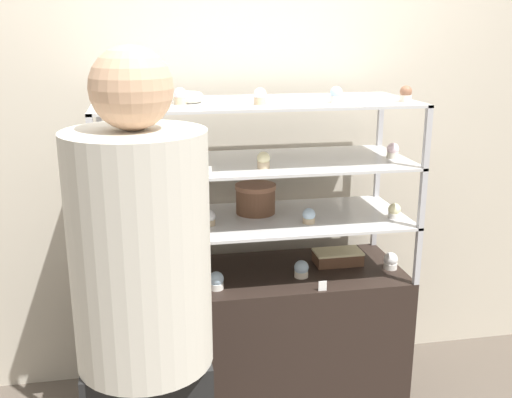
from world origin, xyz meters
The scene contains 29 objects.
back_wall centered at (0.00, 0.41, 1.30)m, with size 8.00×0.05×2.60m.
display_base centered at (0.00, 0.00, 0.34)m, with size 1.35×0.52×0.69m.
display_riser_lower centered at (0.00, 0.00, 0.93)m, with size 1.35×0.52×0.26m.
display_riser_middle centered at (0.00, 0.00, 1.19)m, with size 1.35×0.52×0.26m.
display_riser_upper centered at (0.00, 0.00, 1.45)m, with size 1.35×0.52×0.26m.
layer_cake_centerpiece centered at (0.01, 0.09, 1.02)m, with size 0.19×0.19×0.13m.
sheet_cake_frosted centered at (0.40, 0.04, 0.72)m, with size 0.22×0.13×0.06m.
cupcake_0 centered at (-0.61, -0.11, 0.73)m, with size 0.07×0.07×0.08m.
cupcake_1 centered at (-0.20, -0.14, 0.73)m, with size 0.07×0.07×0.08m.
cupcake_2 centered at (0.19, -0.08, 0.73)m, with size 0.07×0.07×0.08m.
cupcake_3 centered at (0.62, -0.07, 0.73)m, with size 0.07×0.07×0.08m.
price_tag_0 centered at (0.24, -0.24, 0.71)m, with size 0.04×0.00×0.04m.
cupcake_4 centered at (-0.61, -0.13, 0.98)m, with size 0.06×0.06×0.07m.
cupcake_5 centered at (-0.21, -0.05, 0.98)m, with size 0.06×0.06×0.07m.
cupcake_6 centered at (0.21, -0.10, 0.98)m, with size 0.06×0.06×0.07m.
cupcake_7 centered at (0.61, -0.10, 0.98)m, with size 0.06×0.06×0.07m.
price_tag_1 centered at (-0.32, -0.24, 0.97)m, with size 0.04×0.00×0.04m.
cupcake_8 centered at (-0.61, -0.14, 1.24)m, with size 0.05×0.05×0.07m.
cupcake_9 centered at (0.01, -0.13, 1.24)m, with size 0.05×0.05×0.07m.
cupcake_10 centered at (0.61, -0.05, 1.24)m, with size 0.05×0.05×0.07m.
price_tag_2 centered at (-0.24, -0.24, 1.23)m, with size 0.04×0.00×0.04m.
cupcake_11 centered at (-0.62, -0.09, 1.50)m, with size 0.05×0.05×0.07m.
cupcake_12 centered at (-0.32, -0.05, 1.50)m, with size 0.05×0.05×0.07m.
cupcake_13 centered at (-0.01, -0.11, 1.50)m, with size 0.05×0.05×0.07m.
cupcake_14 centered at (0.31, -0.12, 1.50)m, with size 0.05×0.05×0.07m.
cupcake_15 centered at (0.61, -0.13, 1.50)m, with size 0.05×0.05×0.07m.
price_tag_3 centered at (0.38, -0.24, 1.49)m, with size 0.04×0.00×0.04m.
donut_glazed centered at (-0.29, 0.01, 1.49)m, with size 0.13×0.13×0.04m.
customer_figure centered at (-0.50, -0.84, 0.92)m, with size 0.40×0.40×1.73m.
Camera 1 is at (-0.47, -2.49, 1.77)m, focal length 42.00 mm.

